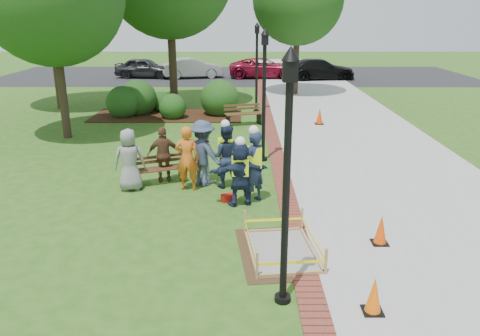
{
  "coord_description": "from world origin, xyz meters",
  "views": [
    {
      "loc": [
        0.55,
        -9.89,
        4.71
      ],
      "look_at": [
        0.5,
        1.2,
        1.0
      ],
      "focal_mm": 35.0,
      "sensor_mm": 36.0,
      "label": 1
    }
  ],
  "objects_px": {
    "wet_concrete_pad": "(282,242)",
    "hivis_worker_c": "(226,154)",
    "hivis_worker_b": "(253,165)",
    "lamp_near": "(287,164)",
    "bench_near": "(160,175)",
    "hivis_worker_a": "(240,171)",
    "cone_front": "(374,296)"
  },
  "relations": [
    {
      "from": "wet_concrete_pad",
      "to": "hivis_worker_c",
      "type": "distance_m",
      "value": 4.1
    },
    {
      "from": "wet_concrete_pad",
      "to": "hivis_worker_b",
      "type": "bearing_deg",
      "value": 100.88
    },
    {
      "from": "lamp_near",
      "to": "wet_concrete_pad",
      "type": "bearing_deg",
      "value": 86.09
    },
    {
      "from": "lamp_near",
      "to": "hivis_worker_c",
      "type": "distance_m",
      "value": 5.86
    },
    {
      "from": "hivis_worker_b",
      "to": "bench_near",
      "type": "bearing_deg",
      "value": 153.15
    },
    {
      "from": "hivis_worker_c",
      "to": "bench_near",
      "type": "bearing_deg",
      "value": 172.22
    },
    {
      "from": "lamp_near",
      "to": "hivis_worker_a",
      "type": "xyz_separation_m",
      "value": [
        -0.75,
        4.23,
        -1.58
      ]
    },
    {
      "from": "wet_concrete_pad",
      "to": "hivis_worker_a",
      "type": "relative_size",
      "value": 1.37
    },
    {
      "from": "hivis_worker_b",
      "to": "hivis_worker_c",
      "type": "xyz_separation_m",
      "value": [
        -0.75,
        1.08,
        -0.04
      ]
    },
    {
      "from": "wet_concrete_pad",
      "to": "hivis_worker_b",
      "type": "height_order",
      "value": "hivis_worker_b"
    },
    {
      "from": "cone_front",
      "to": "hivis_worker_b",
      "type": "bearing_deg",
      "value": 111.32
    },
    {
      "from": "wet_concrete_pad",
      "to": "cone_front",
      "type": "bearing_deg",
      "value": -56.68
    },
    {
      "from": "bench_near",
      "to": "hivis_worker_b",
      "type": "distance_m",
      "value": 3.07
    },
    {
      "from": "hivis_worker_a",
      "to": "hivis_worker_c",
      "type": "xyz_separation_m",
      "value": [
        -0.41,
        1.31,
        0.06
      ]
    },
    {
      "from": "cone_front",
      "to": "hivis_worker_c",
      "type": "distance_m",
      "value": 6.45
    },
    {
      "from": "hivis_worker_a",
      "to": "hivis_worker_c",
      "type": "relative_size",
      "value": 0.93
    },
    {
      "from": "bench_near",
      "to": "hivis_worker_b",
      "type": "height_order",
      "value": "hivis_worker_b"
    },
    {
      "from": "hivis_worker_a",
      "to": "hivis_worker_c",
      "type": "height_order",
      "value": "hivis_worker_c"
    },
    {
      "from": "lamp_near",
      "to": "hivis_worker_b",
      "type": "bearing_deg",
      "value": 95.27
    },
    {
      "from": "bench_near",
      "to": "wet_concrete_pad",
      "type": "bearing_deg",
      "value": -52.09
    },
    {
      "from": "wet_concrete_pad",
      "to": "bench_near",
      "type": "xyz_separation_m",
      "value": [
        -3.18,
        4.09,
        0.02
      ]
    },
    {
      "from": "lamp_near",
      "to": "hivis_worker_b",
      "type": "height_order",
      "value": "lamp_near"
    },
    {
      "from": "wet_concrete_pad",
      "to": "lamp_near",
      "type": "relative_size",
      "value": 0.58
    },
    {
      "from": "hivis_worker_a",
      "to": "hivis_worker_b",
      "type": "bearing_deg",
      "value": 34.01
    },
    {
      "from": "bench_near",
      "to": "cone_front",
      "type": "bearing_deg",
      "value": -53.56
    },
    {
      "from": "cone_front",
      "to": "lamp_near",
      "type": "distance_m",
      "value": 2.63
    },
    {
      "from": "wet_concrete_pad",
      "to": "bench_near",
      "type": "relative_size",
      "value": 1.63
    },
    {
      "from": "wet_concrete_pad",
      "to": "hivis_worker_c",
      "type": "height_order",
      "value": "hivis_worker_c"
    },
    {
      "from": "cone_front",
      "to": "lamp_near",
      "type": "xyz_separation_m",
      "value": [
        -1.45,
        0.33,
        2.16
      ]
    },
    {
      "from": "bench_near",
      "to": "lamp_near",
      "type": "distance_m",
      "value": 6.92
    },
    {
      "from": "cone_front",
      "to": "hivis_worker_b",
      "type": "height_order",
      "value": "hivis_worker_b"
    },
    {
      "from": "cone_front",
      "to": "hivis_worker_a",
      "type": "distance_m",
      "value": 5.09
    }
  ]
}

